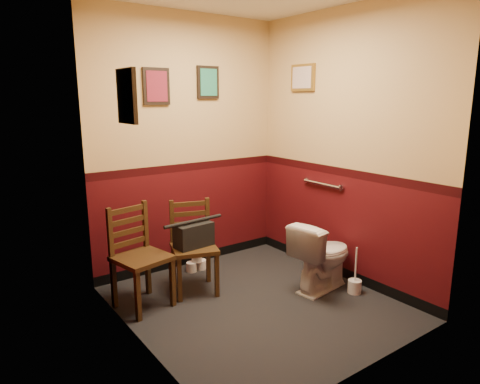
{
  "coord_description": "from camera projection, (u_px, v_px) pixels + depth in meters",
  "views": [
    {
      "loc": [
        -2.22,
        -2.83,
        1.84
      ],
      "look_at": [
        0.0,
        0.25,
        1.0
      ],
      "focal_mm": 32.0,
      "sensor_mm": 36.0,
      "label": 1
    }
  ],
  "objects": [
    {
      "name": "floor",
      "position": [
        256.0,
        303.0,
        3.91
      ],
      "size": [
        2.2,
        2.4,
        0.0
      ],
      "primitive_type": "cube",
      "color": "black",
      "rests_on": "ground"
    },
    {
      "name": "wall_back",
      "position": [
        188.0,
        145.0,
        4.57
      ],
      "size": [
        2.2,
        0.0,
        2.7
      ],
      "primitive_type": "cube",
      "rotation": [
        1.57,
        0.0,
        0.0
      ],
      "color": "#430A0E",
      "rests_on": "ground"
    },
    {
      "name": "wall_front",
      "position": [
        376.0,
        178.0,
        2.67
      ],
      "size": [
        2.2,
        0.0,
        2.7
      ],
      "primitive_type": "cube",
      "rotation": [
        -1.57,
        0.0,
        0.0
      ],
      "color": "#430A0E",
      "rests_on": "ground"
    },
    {
      "name": "wall_left",
      "position": [
        134.0,
        169.0,
        2.99
      ],
      "size": [
        0.0,
        2.4,
        2.7
      ],
      "primitive_type": "cube",
      "rotation": [
        1.57,
        0.0,
        1.57
      ],
      "color": "#430A0E",
      "rests_on": "ground"
    },
    {
      "name": "wall_right",
      "position": [
        344.0,
        148.0,
        4.25
      ],
      "size": [
        0.0,
        2.4,
        2.7
      ],
      "primitive_type": "cube",
      "rotation": [
        1.57,
        0.0,
        -1.57
      ],
      "color": "#430A0E",
      "rests_on": "ground"
    },
    {
      "name": "grab_bar",
      "position": [
        322.0,
        184.0,
        4.51
      ],
      "size": [
        0.05,
        0.56,
        0.06
      ],
      "color": "silver",
      "rests_on": "wall_right"
    },
    {
      "name": "framed_print_back_a",
      "position": [
        156.0,
        86.0,
        4.22
      ],
      "size": [
        0.28,
        0.04,
        0.36
      ],
      "color": "black",
      "rests_on": "wall_back"
    },
    {
      "name": "framed_print_back_b",
      "position": [
        208.0,
        82.0,
        4.56
      ],
      "size": [
        0.26,
        0.04,
        0.34
      ],
      "color": "black",
      "rests_on": "wall_back"
    },
    {
      "name": "framed_print_left",
      "position": [
        127.0,
        96.0,
        2.97
      ],
      "size": [
        0.04,
        0.3,
        0.38
      ],
      "color": "black",
      "rests_on": "wall_left"
    },
    {
      "name": "framed_print_right",
      "position": [
        303.0,
        78.0,
        4.56
      ],
      "size": [
        0.04,
        0.34,
        0.28
      ],
      "color": "olive",
      "rests_on": "wall_right"
    },
    {
      "name": "toilet",
      "position": [
        322.0,
        256.0,
        4.15
      ],
      "size": [
        0.74,
        0.47,
        0.68
      ],
      "primitive_type": "imported",
      "rotation": [
        0.0,
        0.0,
        1.71
      ],
      "color": "white",
      "rests_on": "floor"
    },
    {
      "name": "toilet_brush",
      "position": [
        355.0,
        286.0,
        4.11
      ],
      "size": [
        0.13,
        0.13,
        0.46
      ],
      "color": "silver",
      "rests_on": "floor"
    },
    {
      "name": "chair_left",
      "position": [
        139.0,
        257.0,
        3.79
      ],
      "size": [
        0.51,
        0.51,
        0.92
      ],
      "rotation": [
        0.0,
        0.0,
        0.21
      ],
      "color": "#422A13",
      "rests_on": "floor"
    },
    {
      "name": "chair_right",
      "position": [
        193.0,
        247.0,
        4.1
      ],
      "size": [
        0.52,
        0.52,
        0.88
      ],
      "rotation": [
        0.0,
        0.0,
        -0.32
      ],
      "color": "#422A13",
      "rests_on": "floor"
    },
    {
      "name": "handbag",
      "position": [
        194.0,
        235.0,
        4.04
      ],
      "size": [
        0.37,
        0.21,
        0.26
      ],
      "rotation": [
        0.0,
        0.0,
        0.08
      ],
      "color": "black",
      "rests_on": "chair_right"
    },
    {
      "name": "tp_stack",
      "position": [
        197.0,
        255.0,
        4.62
      ],
      "size": [
        0.23,
        0.14,
        0.41
      ],
      "color": "silver",
      "rests_on": "floor"
    }
  ]
}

